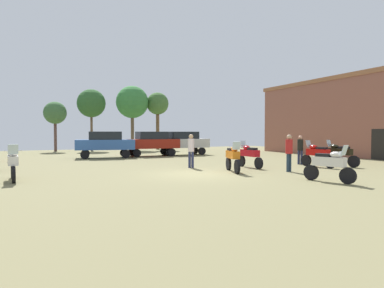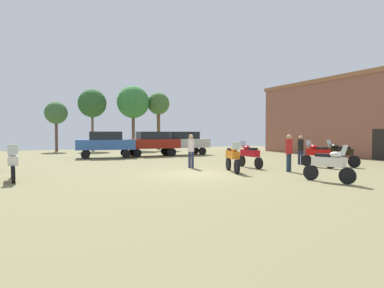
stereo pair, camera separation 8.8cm
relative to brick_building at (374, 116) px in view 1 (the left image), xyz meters
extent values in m
cube|color=olive|center=(-18.00, -4.20, -3.26)|extent=(44.00, 52.00, 0.02)
cube|color=#8D5343|center=(0.00, 0.00, -0.18)|extent=(6.00, 20.40, 6.18)
cube|color=#975F3D|center=(0.00, 0.00, 3.09)|extent=(6.12, 20.81, 0.35)
cube|color=black|center=(-2.97, -2.60, -2.17)|extent=(0.08, 1.20, 2.20)
cylinder|color=black|center=(-9.36, -3.79, -2.92)|extent=(0.25, 0.67, 0.66)
cylinder|color=black|center=(-9.03, -5.39, -2.92)|extent=(0.25, 0.67, 0.66)
cube|color=black|center=(-9.20, -4.59, -2.41)|extent=(0.63, 1.43, 0.36)
ellipsoid|color=black|center=(-9.26, -4.29, -2.13)|extent=(0.41, 0.53, 0.24)
cube|color=black|center=(-9.15, -4.83, -2.17)|extent=(0.41, 0.61, 0.12)
cube|color=silver|center=(-9.33, -3.95, -1.95)|extent=(0.38, 0.22, 0.39)
cylinder|color=#B7B7BC|center=(-9.31, -4.05, -2.01)|extent=(0.61, 0.16, 0.04)
cylinder|color=black|center=(-16.37, -5.01, -2.92)|extent=(0.31, 0.68, 0.67)
cylinder|color=black|center=(-15.91, -3.51, -2.92)|extent=(0.31, 0.68, 0.67)
cube|color=#CD6814|center=(-16.14, -4.26, -2.40)|extent=(0.74, 1.38, 0.36)
ellipsoid|color=#CD6814|center=(-16.23, -4.55, -2.12)|extent=(0.45, 0.55, 0.24)
cube|color=black|center=(-16.07, -4.04, -2.16)|extent=(0.45, 0.62, 0.12)
cube|color=silver|center=(-16.33, -4.87, -1.94)|extent=(0.39, 0.25, 0.39)
cylinder|color=#B7B7BC|center=(-16.30, -4.77, -2.00)|extent=(0.60, 0.22, 0.04)
cylinder|color=black|center=(-25.59, -3.73, -2.93)|extent=(0.17, 0.65, 0.64)
cylinder|color=black|center=(-25.70, -2.20, -2.93)|extent=(0.17, 0.65, 0.64)
cube|color=silver|center=(-25.65, -2.96, -2.43)|extent=(0.45, 1.33, 0.36)
ellipsoid|color=silver|center=(-25.63, -3.26, -2.15)|extent=(0.35, 0.50, 0.24)
cube|color=black|center=(-25.66, -2.74, -2.19)|extent=(0.34, 0.58, 0.12)
cube|color=silver|center=(-25.60, -3.58, -1.97)|extent=(0.37, 0.18, 0.39)
cylinder|color=#B7B7BC|center=(-25.61, -3.49, -2.03)|extent=(0.62, 0.08, 0.04)
cylinder|color=black|center=(-14.36, -9.39, -2.94)|extent=(0.29, 0.63, 0.62)
cylinder|color=black|center=(-14.76, -7.98, -2.94)|extent=(0.29, 0.63, 0.62)
cube|color=silver|center=(-14.56, -8.69, -2.45)|extent=(0.69, 1.30, 0.36)
ellipsoid|color=silver|center=(-14.48, -8.96, -2.17)|extent=(0.44, 0.55, 0.24)
cube|color=black|center=(-14.62, -8.48, -2.21)|extent=(0.44, 0.62, 0.12)
cube|color=silver|center=(-14.39, -9.26, -1.99)|extent=(0.39, 0.25, 0.39)
cylinder|color=#B7B7BC|center=(-14.42, -9.17, -2.05)|extent=(0.61, 0.21, 0.04)
cylinder|color=black|center=(-14.21, -2.16, -2.94)|extent=(0.12, 0.62, 0.62)
cylinder|color=black|center=(-14.21, -3.76, -2.94)|extent=(0.12, 0.62, 0.62)
cube|color=red|center=(-14.21, -2.96, -2.45)|extent=(0.36, 1.36, 0.36)
ellipsoid|color=red|center=(-14.21, -2.65, -2.17)|extent=(0.32, 0.48, 0.24)
cube|color=black|center=(-14.21, -3.20, -2.21)|extent=(0.30, 0.56, 0.12)
cube|color=silver|center=(-14.21, -2.31, -1.99)|extent=(0.36, 0.15, 0.39)
cylinder|color=#B7B7BC|center=(-14.21, -2.41, -2.05)|extent=(0.62, 0.04, 0.04)
cylinder|color=black|center=(-10.70, -3.56, -2.93)|extent=(0.19, 0.66, 0.65)
cylinder|color=black|center=(-10.52, -5.13, -2.93)|extent=(0.19, 0.66, 0.65)
cube|color=#BB100D|center=(-10.61, -4.35, -2.43)|extent=(0.51, 1.38, 0.36)
ellipsoid|color=#BB100D|center=(-10.64, -4.05, -2.15)|extent=(0.37, 0.51, 0.24)
cube|color=black|center=(-10.59, -4.58, -2.19)|extent=(0.36, 0.59, 0.12)
cube|color=silver|center=(-10.68, -3.71, -1.97)|extent=(0.37, 0.19, 0.39)
cylinder|color=#B7B7BC|center=(-10.67, -3.81, -2.03)|extent=(0.62, 0.10, 0.04)
cylinder|color=black|center=(-21.51, 7.13, -2.93)|extent=(0.67, 0.32, 0.64)
cylinder|color=black|center=(-21.28, 8.56, -2.93)|extent=(0.67, 0.32, 0.64)
cylinder|color=black|center=(-18.63, 6.67, -2.93)|extent=(0.67, 0.32, 0.64)
cylinder|color=black|center=(-18.40, 8.09, -2.93)|extent=(0.67, 0.32, 0.64)
cube|color=#2E59A1|center=(-19.96, 7.61, -2.24)|extent=(4.53, 2.47, 0.75)
cube|color=black|center=(-19.96, 7.61, -1.56)|extent=(2.59, 1.94, 0.61)
cylinder|color=black|center=(-17.58, 7.36, -2.93)|extent=(0.64, 0.23, 0.64)
cylinder|color=black|center=(-17.56, 8.80, -2.93)|extent=(0.64, 0.23, 0.64)
cylinder|color=black|center=(-14.65, 7.32, -2.93)|extent=(0.64, 0.23, 0.64)
cylinder|color=black|center=(-14.63, 8.76, -2.93)|extent=(0.64, 0.23, 0.64)
cube|color=maroon|center=(-16.11, 8.06, -2.24)|extent=(4.32, 1.86, 0.75)
cube|color=black|center=(-16.11, 8.06, -1.56)|extent=(2.39, 1.62, 0.61)
cylinder|color=black|center=(-14.73, 7.44, -2.93)|extent=(0.64, 0.22, 0.64)
cylinder|color=black|center=(-14.73, 8.88, -2.93)|extent=(0.64, 0.22, 0.64)
cylinder|color=black|center=(-11.81, 7.43, -2.93)|extent=(0.64, 0.22, 0.64)
cylinder|color=black|center=(-11.80, 8.87, -2.93)|extent=(0.64, 0.22, 0.64)
cube|color=#BABBB7|center=(-13.27, 8.15, -2.24)|extent=(4.31, 1.82, 0.75)
cube|color=black|center=(-13.27, 8.15, -1.56)|extent=(2.37, 1.60, 0.61)
cylinder|color=#242B4E|center=(-10.41, -2.65, -2.83)|extent=(0.14, 0.14, 0.85)
cylinder|color=#242B4E|center=(-10.32, -2.79, -2.83)|extent=(0.14, 0.14, 0.85)
cylinder|color=black|center=(-10.36, -2.72, -2.07)|extent=(0.47, 0.47, 0.67)
sphere|color=tan|center=(-10.36, -2.72, -1.62)|extent=(0.23, 0.23, 0.23)
cylinder|color=#262B4E|center=(-17.09, -1.73, -2.81)|extent=(0.14, 0.14, 0.89)
cylinder|color=#262B4E|center=(-17.22, -1.62, -2.81)|extent=(0.14, 0.14, 0.89)
cylinder|color=silver|center=(-17.15, -1.67, -2.02)|extent=(0.48, 0.48, 0.70)
sphere|color=tan|center=(-17.15, -1.67, -1.54)|extent=(0.24, 0.24, 0.24)
cylinder|color=#203245|center=(-13.50, -5.33, -2.81)|extent=(0.14, 0.14, 0.89)
cylinder|color=#203245|center=(-13.66, -5.37, -2.81)|extent=(0.14, 0.14, 0.89)
cylinder|color=#B01F1D|center=(-13.58, -5.35, -2.02)|extent=(0.41, 0.41, 0.70)
sphere|color=tan|center=(-13.58, -5.35, -1.55)|extent=(0.24, 0.24, 0.24)
cylinder|color=brown|center=(-12.02, 18.04, -0.92)|extent=(0.38, 0.38, 4.66)
sphere|color=#3E6730|center=(-12.02, 18.04, 1.97)|extent=(2.51, 2.51, 2.51)
cylinder|color=brown|center=(-19.23, 18.72, -1.07)|extent=(0.25, 0.25, 4.37)
sphere|color=#2E5C2A|center=(-19.23, 18.72, 1.79)|extent=(2.99, 2.99, 2.99)
cylinder|color=brown|center=(-22.82, 18.63, -1.54)|extent=(0.28, 0.28, 3.43)
sphere|color=#3C6738|center=(-22.82, 18.63, 0.68)|extent=(2.26, 2.26, 2.26)
cylinder|color=brown|center=(-14.87, 18.37, -1.00)|extent=(0.35, 0.35, 4.51)
sphere|color=#367B38|center=(-14.87, 18.37, 2.06)|extent=(3.57, 3.57, 3.57)
camera|label=1|loc=(-24.93, -18.06, -1.33)|focal=31.30mm
camera|label=2|loc=(-24.85, -18.10, -1.33)|focal=31.30mm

